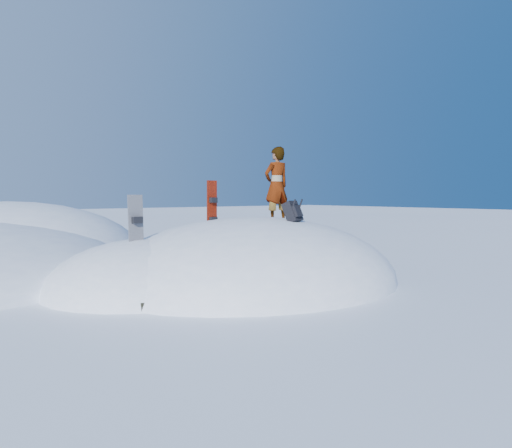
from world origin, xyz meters
TOP-DOWN VIEW (x-y plane):
  - ground at (0.00, 0.00)m, footprint 120.00×120.00m
  - snow_mound at (-0.17, 0.24)m, footprint 8.00×6.00m
  - rock_outcrop at (3.72, 3.01)m, footprint 4.68×4.41m
  - snowboard_red at (-0.75, 0.49)m, footprint 0.27×0.15m
  - snowboard_dark at (-2.57, 0.48)m, footprint 0.32×0.18m
  - backpack at (0.50, -0.81)m, footprint 0.42×0.50m
  - gear_pile at (-2.91, -0.89)m, footprint 0.79×0.60m
  - person at (1.33, 0.72)m, footprint 0.72×0.49m

SIDE VIEW (x-z plane):
  - ground at x=0.00m, z-range 0.00..0.00m
  - snow_mound at x=-0.17m, z-range -1.50..1.50m
  - rock_outcrop at x=3.72m, z-range -0.82..0.85m
  - gear_pile at x=-2.91m, z-range 0.00..0.21m
  - snowboard_dark at x=-2.57m, z-range 0.34..2.02m
  - snowboard_red at x=-0.75m, z-range 0.88..2.33m
  - backpack at x=0.50m, z-range 1.35..1.89m
  - person at x=1.33m, z-range 1.26..3.20m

